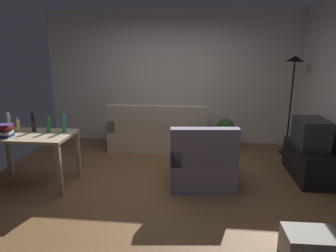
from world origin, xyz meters
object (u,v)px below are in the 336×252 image
object	(u,v)px
storage_box	(310,247)
bottle_squat	(18,126)
bottle_tall	(64,124)
tv	(311,133)
desk	(30,141)
bottle_clear	(9,122)
bottle_green	(48,125)
tv_stand	(307,162)
couch	(158,134)
torchiere_lamp	(293,78)
armchair	(201,163)
bottle_dark	(33,123)
book_stack	(4,131)
potted_plant	(225,130)

from	to	relation	value
storage_box	bottle_squat	distance (m)	3.97
bottle_squat	bottle_tall	xyz separation A→B (m)	(0.67, 0.04, 0.03)
tv	desk	xyz separation A→B (m)	(-4.05, -0.68, -0.05)
desk	bottle_clear	world-z (taller)	bottle_clear
storage_box	bottle_green	bearing A→B (deg)	156.03
tv	desk	distance (m)	4.11
bottle_squat	tv_stand	bearing A→B (deg)	7.60
couch	torchiere_lamp	distance (m)	2.69
armchair	bottle_tall	xyz separation A→B (m)	(-1.98, -0.10, 0.56)
bottle_clear	bottle_dark	xyz separation A→B (m)	(0.44, -0.09, 0.02)
book_stack	bottle_dark	bearing A→B (deg)	50.82
couch	bottle_tall	distance (m)	2.07
desk	storage_box	bearing A→B (deg)	-21.11
bottle_green	book_stack	xyz separation A→B (m)	(-0.48, -0.29, -0.02)
desk	bottle_green	world-z (taller)	bottle_green
armchair	book_stack	xyz separation A→B (m)	(-2.68, -0.42, 0.53)
bottle_dark	bottle_green	size ratio (longest dim) A/B	1.15
potted_plant	armchair	xyz separation A→B (m)	(-0.49, -1.85, -0.01)
bottle_squat	bottle_green	world-z (taller)	bottle_green
tv_stand	tv	size ratio (longest dim) A/B	1.83
armchair	book_stack	world-z (taller)	book_stack
armchair	bottle_green	distance (m)	2.26
bottle_dark	bottle_green	world-z (taller)	bottle_dark
couch	bottle_clear	world-z (taller)	bottle_clear
storage_box	bottle_clear	size ratio (longest dim) A/B	1.88
couch	storage_box	size ratio (longest dim) A/B	3.91
bottle_squat	storage_box	bearing A→B (deg)	-21.21
desk	potted_plant	bearing A→B (deg)	35.44
book_stack	storage_box	bearing A→B (deg)	-17.09
tv_stand	desk	size ratio (longest dim) A/B	0.91
bottle_dark	desk	bearing A→B (deg)	-92.32
bottle_squat	bottle_tall	size ratio (longest dim) A/B	0.74
couch	torchiere_lamp	world-z (taller)	torchiere_lamp
storage_box	bottle_tall	xyz separation A→B (m)	(-2.97, 1.45, 0.73)
tv_stand	potted_plant	distance (m)	1.82
tv_stand	bottle_dark	world-z (taller)	bottle_dark
armchair	bottle_squat	bearing A→B (deg)	-3.00
bottle_dark	book_stack	xyz separation A→B (m)	(-0.25, -0.31, -0.04)
tv_stand	armchair	distance (m)	1.68
torchiere_lamp	bottle_dark	bearing A→B (deg)	-157.62
couch	bottle_green	xyz separation A→B (m)	(-1.35, -1.67, 0.56)
couch	bottle_clear	distance (m)	2.62
potted_plant	bottle_dark	bearing A→B (deg)	-146.03
desk	bottle_clear	distance (m)	0.54
tv	bottle_green	world-z (taller)	bottle_green
bottle_squat	bottle_green	xyz separation A→B (m)	(0.46, 0.00, 0.02)
bottle_clear	bottle_dark	bearing A→B (deg)	-11.78
bottle_green	bottle_tall	size ratio (longest dim) A/B	0.92
tv	storage_box	distance (m)	2.15
desk	bottle_squat	size ratio (longest dim) A/B	5.93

